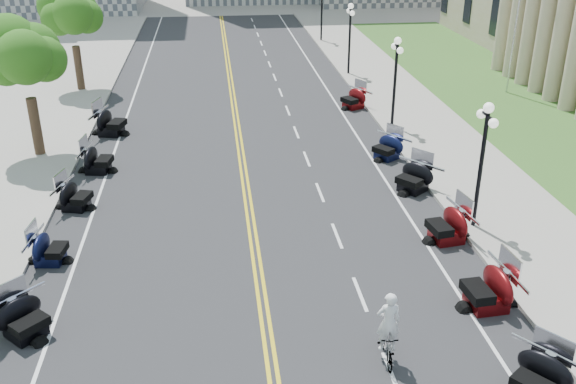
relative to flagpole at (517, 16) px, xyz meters
name	(u,v)px	position (x,y,z in m)	size (l,w,h in m)	color
ground	(262,301)	(-18.00, -22.00, -5.00)	(160.00, 160.00, 0.00)	gray
road	(245,178)	(-18.00, -12.00, -5.00)	(16.00, 90.00, 0.01)	#333335
centerline_yellow_a	(242,178)	(-18.12, -12.00, -4.99)	(0.12, 90.00, 0.00)	yellow
centerline_yellow_b	(247,178)	(-17.88, -12.00, -4.99)	(0.12, 90.00, 0.00)	yellow
edge_line_north	(380,171)	(-11.60, -12.00, -4.99)	(0.12, 90.00, 0.00)	white
edge_line_south	(103,184)	(-24.40, -12.00, -4.99)	(0.12, 90.00, 0.00)	white
lane_dash_5	(392,376)	(-14.80, -26.00, -4.99)	(0.12, 2.00, 0.00)	white
lane_dash_6	(360,294)	(-14.80, -22.00, -4.99)	(0.12, 2.00, 0.00)	white
lane_dash_7	(337,236)	(-14.80, -18.00, -4.99)	(0.12, 2.00, 0.00)	white
lane_dash_8	(320,192)	(-14.80, -14.00, -4.99)	(0.12, 2.00, 0.00)	white
lane_dash_9	(307,159)	(-14.80, -10.00, -4.99)	(0.12, 2.00, 0.00)	white
lane_dash_10	(296,132)	(-14.80, -6.00, -4.99)	(0.12, 2.00, 0.00)	white
lane_dash_11	(288,110)	(-14.80, -2.00, -4.99)	(0.12, 2.00, 0.00)	white
lane_dash_12	(281,92)	(-14.80, 2.00, -4.99)	(0.12, 2.00, 0.00)	white
lane_dash_13	(275,77)	(-14.80, 6.00, -4.99)	(0.12, 2.00, 0.00)	white
lane_dash_14	(269,64)	(-14.80, 10.00, -4.99)	(0.12, 2.00, 0.00)	white
lane_dash_15	(265,53)	(-14.80, 14.00, -4.99)	(0.12, 2.00, 0.00)	white
lane_dash_16	(261,43)	(-14.80, 18.00, -4.99)	(0.12, 2.00, 0.00)	white
lane_dash_17	(258,34)	(-14.80, 22.00, -4.99)	(0.12, 2.00, 0.00)	white
lane_dash_18	(255,27)	(-14.80, 26.00, -4.99)	(0.12, 2.00, 0.00)	white
lane_dash_19	(252,20)	(-14.80, 30.00, -4.99)	(0.12, 2.00, 0.00)	white
sidewalk_north	(463,166)	(-7.50, -12.00, -4.92)	(5.00, 90.00, 0.15)	#9E9991
sidewalk_south	(8,188)	(-28.50, -12.00, -4.92)	(5.00, 90.00, 0.15)	#9E9991
lawn	(526,111)	(-0.50, -4.00, -4.95)	(9.00, 60.00, 0.10)	#356023
street_lamp_2	(481,167)	(-9.40, -18.00, -2.40)	(0.50, 1.20, 4.90)	black
street_lamp_3	(395,83)	(-9.40, -6.00, -2.40)	(0.50, 1.20, 4.90)	black
street_lamp_4	(350,39)	(-9.40, 6.00, -2.40)	(0.50, 1.20, 4.90)	black
street_lamp_5	(322,12)	(-9.40, 18.00, -2.40)	(0.50, 1.20, 4.90)	black
flagpole	(517,16)	(0.00, 0.00, 0.00)	(1.10, 0.20, 10.00)	silver
tree_3	(25,62)	(-28.00, -8.00, -0.25)	(4.80, 4.80, 9.20)	#235619
tree_4	(72,19)	(-28.00, 4.00, -0.25)	(4.80, 4.80, 9.20)	#235619
motorcycle_n_4	(540,375)	(-11.30, -27.15, -4.33)	(1.92, 1.92, 1.34)	black
motorcycle_n_5	(488,286)	(-11.01, -23.16, -4.24)	(2.18, 2.18, 1.52)	#590A0C
motorcycle_n_6	(448,223)	(-10.78, -18.83, -4.27)	(2.09, 2.09, 1.47)	#590A0C
motorcycle_n_7	(414,176)	(-10.71, -14.30, -4.29)	(2.02, 2.02, 1.42)	black
motorcycle_n_8	(387,146)	(-10.85, -10.41, -4.34)	(1.88, 1.88, 1.31)	black
motorcycle_n_10	(353,97)	(-10.74, -1.95, -4.32)	(1.94, 1.94, 1.36)	#590A0C
motorcycle_s_5	(23,317)	(-25.07, -22.96, -4.33)	(1.91, 1.91, 1.34)	black
motorcycle_s_6	(49,247)	(-25.26, -18.71, -4.38)	(1.77, 1.77, 1.24)	black
motorcycle_s_7	(75,195)	(-25.13, -14.37, -4.35)	(1.84, 1.84, 1.29)	black
motorcycle_s_8	(97,158)	(-24.80, -10.45, -4.30)	(1.99, 1.99, 1.40)	black
motorcycle_s_9	(110,121)	(-24.87, -5.17, -4.22)	(2.24, 2.24, 1.57)	black
bicycle	(387,345)	(-14.80, -25.28, -4.50)	(0.47, 1.65, 0.99)	#A51414
cyclist_rider	(390,302)	(-14.80, -25.28, -3.08)	(0.68, 0.44, 1.85)	silver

